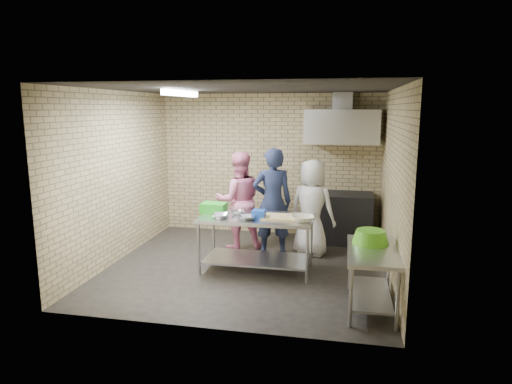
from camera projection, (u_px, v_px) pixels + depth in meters
floor at (247, 267)px, 6.89m from camera, size 4.20×4.20×0.00m
ceiling at (246, 89)px, 6.39m from camera, size 4.20×4.20×0.00m
back_wall at (269, 165)px, 8.57m from camera, size 4.20×0.06×2.70m
front_wall at (206, 211)px, 4.72m from camera, size 4.20×0.06×2.70m
left_wall at (118, 177)px, 7.05m from camera, size 0.06×4.00×2.70m
right_wall at (393, 186)px, 6.24m from camera, size 0.06×4.00×2.70m
prep_table at (257, 244)px, 6.68m from camera, size 1.68×0.84×0.84m
side_counter at (371, 279)px, 5.42m from camera, size 0.60×1.20×0.75m
stove at (338, 218)px, 8.14m from camera, size 1.20×0.70×0.90m
range_hood at (342, 127)px, 7.88m from camera, size 1.30×0.60×0.60m
hood_duct at (343, 101)px, 7.94m from camera, size 0.35×0.30×0.30m
wall_shelf at (358, 136)px, 8.04m from camera, size 0.80×0.20×0.04m
fluorescent_fixture at (181, 93)px, 6.60m from camera, size 0.10×1.25×0.08m
green_crate at (214, 208)px, 6.84m from camera, size 0.37×0.28×0.15m
blue_tub at (259, 214)px, 6.49m from camera, size 0.19×0.19×0.12m
cutting_board at (280, 217)px, 6.51m from camera, size 0.51×0.39×0.03m
mixing_bowl_a at (221, 216)px, 6.50m from camera, size 0.32×0.32×0.06m
mixing_bowl_b at (238, 213)px, 6.70m from camera, size 0.24×0.24×0.06m
mixing_bowl_c at (247, 218)px, 6.41m from camera, size 0.29×0.29×0.06m
ceramic_bowl at (303, 219)px, 6.32m from camera, size 0.39×0.39×0.08m
green_basin at (371, 237)px, 5.57m from camera, size 0.46×0.46×0.17m
bottle_red at (345, 130)px, 8.07m from camera, size 0.07×0.07×0.18m
bottle_green at (367, 131)px, 7.99m from camera, size 0.06×0.06×0.15m
man_navy at (272, 202)px, 7.33m from camera, size 0.75×0.60×1.80m
woman_pink at (239, 200)px, 7.70m from camera, size 1.01×0.91×1.70m
woman_white at (312, 208)px, 7.36m from camera, size 0.91×0.75×1.60m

